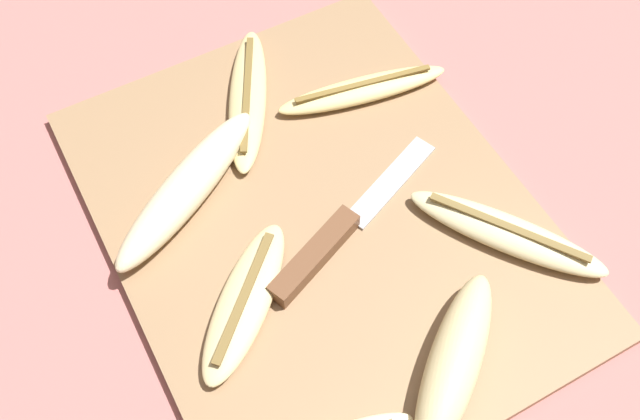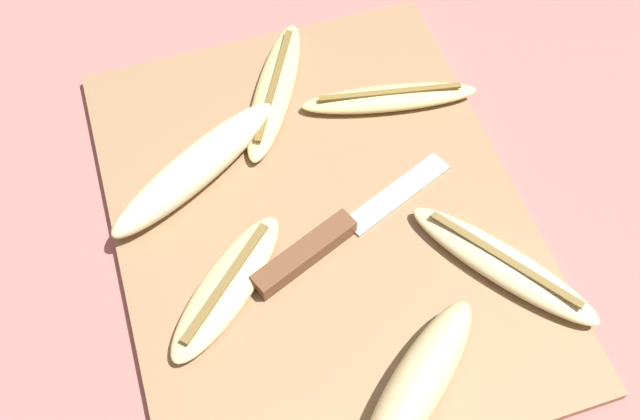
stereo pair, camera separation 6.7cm
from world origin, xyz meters
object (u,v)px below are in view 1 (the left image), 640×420
Objects in this scene: banana_soft_right at (507,233)px; knife at (328,242)px; banana_spotted_left at (243,100)px; banana_ripe_center at (455,362)px; banana_mellow_near at (245,301)px; banana_pale_long at (187,188)px; banana_golden_short at (363,90)px.

knife is at bearing -115.97° from banana_soft_right.
knife is at bearing -1.34° from banana_spotted_left.
banana_soft_right is 0.14m from banana_ripe_center.
banana_soft_right is 0.29m from banana_spotted_left.
banana_ripe_center is at bearing -54.49° from banana_soft_right.
banana_ripe_center reaches higher than banana_mellow_near.
banana_pale_long reaches higher than knife.
banana_mellow_near is at bearing -137.19° from banana_ripe_center.
banana_spotted_left is at bearing -112.28° from banana_golden_short.
banana_golden_short is 1.01× the size of banana_spotted_left.
banana_pale_long is 0.12m from banana_mellow_near.
knife is 0.14m from banana_pale_long.
banana_ripe_center reaches higher than knife.
banana_spotted_left is (-0.05, -0.11, -0.00)m from banana_golden_short.
knife and banana_golden_short have the same top height.
banana_pale_long is 1.08× the size of banana_spotted_left.
banana_soft_right is 1.20× the size of banana_mellow_near.
banana_pale_long is 0.21m from banana_golden_short.
banana_golden_short is at bearing 116.98° from knife.
knife is 1.10× the size of banana_pale_long.
banana_ripe_center is (0.15, 0.03, 0.01)m from knife.
banana_spotted_left is (-0.20, 0.09, -0.00)m from banana_mellow_near.
banana_mellow_near is at bearing -0.71° from banana_pale_long.
banana_soft_right is (0.07, 0.14, 0.00)m from knife.
banana_mellow_near is 0.22m from banana_spotted_left.
banana_soft_right is at bearing 52.67° from banana_pale_long.
banana_spotted_left is (-0.25, -0.14, -0.00)m from banana_soft_right.
banana_pale_long is at bearing -50.90° from banana_spotted_left.
banana_pale_long is at bearing -127.33° from banana_soft_right.
knife is 1.39× the size of banana_ripe_center.
banana_golden_short is 0.30m from banana_ripe_center.
banana_golden_short and banana_spotted_left have the same top height.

